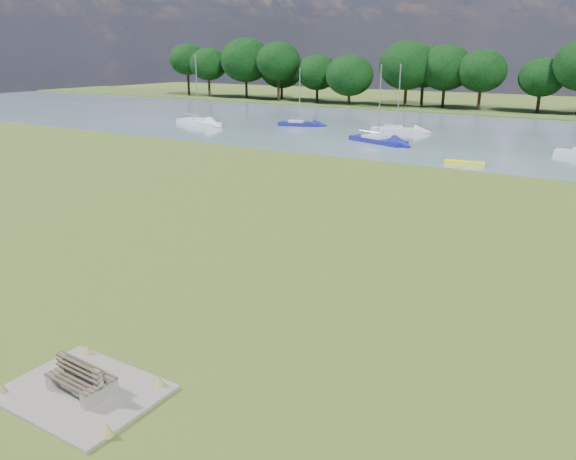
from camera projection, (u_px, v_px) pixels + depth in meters
The scene contains 11 objects.
ground at pixel (324, 248), 26.75m from camera, with size 220.00×220.00×0.00m, color olive.
river at pixel (508, 138), 60.77m from camera, with size 220.00×40.00×0.10m, color slate.
far_bank at pixel (549, 113), 85.07m from camera, with size 220.00×20.00×0.40m, color #4C6626.
concrete_pad at pixel (83, 392), 15.39m from camera, with size 4.20×3.20×0.10m, color gray.
bench_pair at pixel (81, 378), 15.26m from camera, with size 1.86×1.15×0.98m.
kayak at pixel (464, 163), 46.04m from camera, with size 3.18×0.74×0.32m, color #F9F521.
tree_line at pixel (534, 70), 81.05m from camera, with size 137.81×8.76×10.60m.
sailboat_1 at pixel (396, 128), 64.43m from camera, with size 6.12×3.10×7.58m.
sailboat_2 at pixel (198, 121), 71.32m from camera, with size 7.58×3.94×8.54m.
sailboat_5 at pixel (299, 123), 69.99m from camera, with size 5.43×3.31×6.97m.
sailboat_6 at pixel (377, 139), 57.10m from camera, with size 6.80×4.01×7.71m.
Camera 1 is at (11.79, -22.35, 8.98)m, focal length 35.00 mm.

